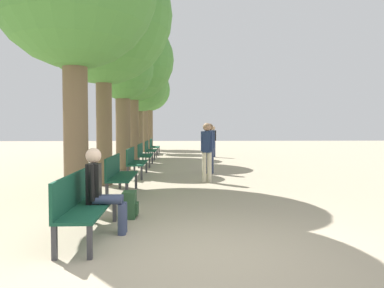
# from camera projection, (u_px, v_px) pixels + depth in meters

# --- Properties ---
(ground_plane) EXTENTS (80.00, 80.00, 0.00)m
(ground_plane) POSITION_uv_depth(u_px,v_px,m) (200.00, 255.00, 4.56)
(ground_plane) COLOR tan
(bench_row_0) EXTENTS (0.50, 1.88, 0.91)m
(bench_row_0) POSITION_uv_depth(u_px,v_px,m) (82.00, 201.00, 5.26)
(bench_row_0) COLOR #144733
(bench_row_0) RESTS_ON ground_plane
(bench_row_1) EXTENTS (0.50, 1.88, 0.91)m
(bench_row_1) POSITION_uv_depth(u_px,v_px,m) (118.00, 173.00, 8.62)
(bench_row_1) COLOR #144733
(bench_row_1) RESTS_ON ground_plane
(bench_row_2) EXTENTS (0.50, 1.88, 0.91)m
(bench_row_2) POSITION_uv_depth(u_px,v_px,m) (134.00, 160.00, 11.97)
(bench_row_2) COLOR #144733
(bench_row_2) RESTS_ON ground_plane
(bench_row_3) EXTENTS (0.50, 1.88, 0.91)m
(bench_row_3) POSITION_uv_depth(u_px,v_px,m) (143.00, 153.00, 15.33)
(bench_row_3) COLOR #144733
(bench_row_3) RESTS_ON ground_plane
(bench_row_4) EXTENTS (0.50, 1.88, 0.91)m
(bench_row_4) POSITION_uv_depth(u_px,v_px,m) (149.00, 149.00, 18.68)
(bench_row_4) COLOR #144733
(bench_row_4) RESTS_ON ground_plane
(bench_row_5) EXTENTS (0.50, 1.88, 0.91)m
(bench_row_5) POSITION_uv_depth(u_px,v_px,m) (153.00, 145.00, 22.04)
(bench_row_5) COLOR #144733
(bench_row_5) RESTS_ON ground_plane
(tree_row_1) EXTENTS (3.71, 3.71, 6.43)m
(tree_row_1) POSITION_uv_depth(u_px,v_px,m) (103.00, 16.00, 9.99)
(tree_row_1) COLOR brown
(tree_row_1) RESTS_ON ground_plane
(tree_row_2) EXTENTS (2.27, 2.27, 4.85)m
(tree_row_2) POSITION_uv_depth(u_px,v_px,m) (123.00, 73.00, 13.67)
(tree_row_2) COLOR brown
(tree_row_2) RESTS_ON ground_plane
(tree_row_3) EXTENTS (3.72, 3.72, 6.50)m
(tree_row_3) POSITION_uv_depth(u_px,v_px,m) (133.00, 61.00, 16.91)
(tree_row_3) COLOR brown
(tree_row_3) RESTS_ON ground_plane
(tree_row_4) EXTENTS (3.13, 3.13, 5.55)m
(tree_row_4) POSITION_uv_depth(u_px,v_px,m) (139.00, 83.00, 19.84)
(tree_row_4) COLOR brown
(tree_row_4) RESTS_ON ground_plane
(tree_row_5) EXTENTS (2.23, 2.23, 5.63)m
(tree_row_5) POSITION_uv_depth(u_px,v_px,m) (145.00, 82.00, 23.63)
(tree_row_5) COLOR brown
(tree_row_5) RESTS_ON ground_plane
(tree_row_6) EXTENTS (3.07, 3.07, 5.85)m
(tree_row_6) POSITION_uv_depth(u_px,v_px,m) (149.00, 91.00, 27.05)
(tree_row_6) COLOR brown
(tree_row_6) RESTS_ON ground_plane
(person_seated) EXTENTS (0.58, 0.33, 1.26)m
(person_seated) POSITION_uv_depth(u_px,v_px,m) (102.00, 188.00, 5.45)
(person_seated) COLOR #384260
(person_seated) RESTS_ON ground_plane
(backpack) EXTENTS (0.26, 0.35, 0.45)m
(backpack) POSITION_uv_depth(u_px,v_px,m) (130.00, 205.00, 6.45)
(backpack) COLOR #284C2D
(backpack) RESTS_ON ground_plane
(pedestrian_near) EXTENTS (0.34, 0.26, 1.70)m
(pedestrian_near) POSITION_uv_depth(u_px,v_px,m) (210.00, 145.00, 12.71)
(pedestrian_near) COLOR #384260
(pedestrian_near) RESTS_ON ground_plane
(pedestrian_mid) EXTENTS (0.34, 0.24, 1.69)m
(pedestrian_mid) POSITION_uv_depth(u_px,v_px,m) (207.00, 148.00, 10.63)
(pedestrian_mid) COLOR beige
(pedestrian_mid) RESTS_ON ground_plane
(pedestrian_far) EXTENTS (0.34, 0.23, 1.65)m
(pedestrian_far) POSITION_uv_depth(u_px,v_px,m) (213.00, 139.00, 19.82)
(pedestrian_far) COLOR #384260
(pedestrian_far) RESTS_ON ground_plane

